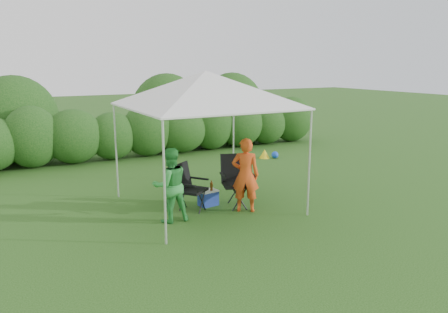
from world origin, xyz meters
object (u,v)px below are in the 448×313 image
chair_left (188,184)px  chair_right (236,177)px  man (245,175)px  cooler (208,198)px  woman (170,185)px  canopy (206,89)px

chair_left → chair_right: bearing=-47.0°
man → cooler: bearing=-20.5°
cooler → woman: bearing=-162.6°
canopy → woman: 2.09m
chair_left → woman: (-0.56, -0.44, 0.16)m
canopy → chair_right: (0.57, -0.27, -1.85)m
man → woman: (-1.55, 0.17, -0.04)m
man → woman: 1.56m
canopy → cooler: 2.29m
man → cooler: man is taller
man → chair_right: bearing=-62.3°
canopy → man: bearing=-52.2°
chair_right → woman: bearing=-152.8°
cooler → canopy: bearing=152.9°
chair_right → cooler: (-0.54, 0.26, -0.45)m
canopy → woman: canopy is taller
chair_right → cooler: size_ratio=2.51×
chair_left → man: size_ratio=0.64×
woman → chair_right: bearing=-169.7°
chair_left → cooler: (0.49, 0.07, -0.38)m
chair_left → man: bearing=-68.0°
canopy → chair_right: canopy is taller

